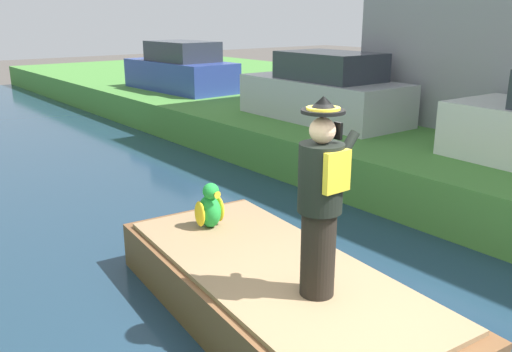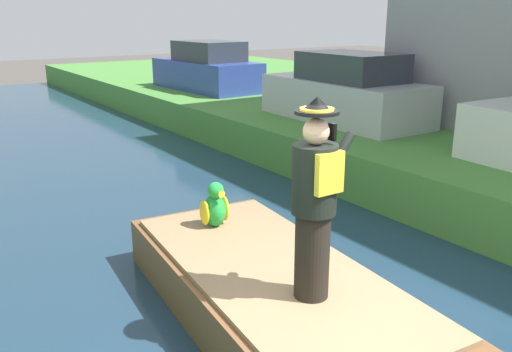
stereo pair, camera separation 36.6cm
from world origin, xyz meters
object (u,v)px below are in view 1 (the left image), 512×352
person_pirate (321,200)px  boat (275,293)px  parked_car_silver (324,91)px  parrot_plush (210,208)px  parked_car_blue (180,70)px

person_pirate → boat: bearing=95.8°
boat → parked_car_silver: parked_car_silver is taller
boat → person_pirate: bearing=-94.3°
person_pirate → parrot_plush: bearing=96.6°
person_pirate → parked_car_blue: (5.41, 11.64, -0.08)m
person_pirate → parked_car_silver: (5.41, 5.36, -0.08)m
parrot_plush → parked_car_blue: 11.02m
person_pirate → parked_car_blue: person_pirate is taller
boat → parked_car_blue: (5.36, 10.96, 1.16)m
boat → parked_car_blue: parked_car_blue is taller
parked_car_blue → person_pirate: bearing=-114.9°
boat → parked_car_silver: (5.36, 4.68, 1.16)m
parked_car_silver → parked_car_blue: (0.00, 6.28, 0.00)m
boat → parked_car_silver: bearing=41.1°
parrot_plush → boat: bearing=-93.1°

